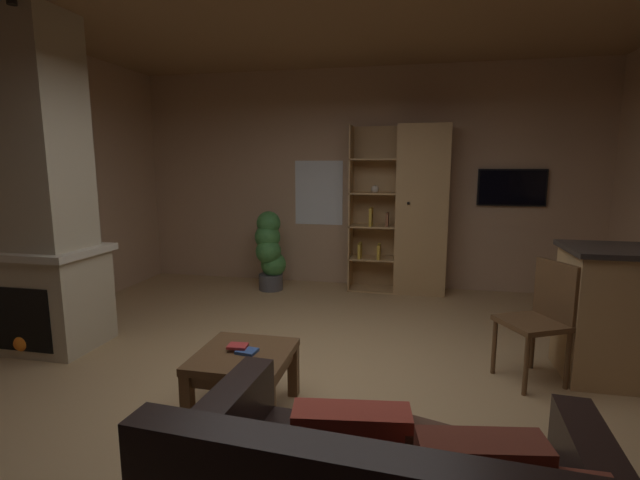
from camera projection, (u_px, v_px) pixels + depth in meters
name	position (u px, v px, depth m)	size (l,w,h in m)	color
floor	(309.00, 390.00, 3.34)	(6.10, 6.13, 0.02)	tan
wall_back	(361.00, 179.00, 6.09)	(6.22, 0.06, 2.89)	tan
window_pane_back	(319.00, 193.00, 6.21)	(0.66, 0.01, 0.87)	white
stone_fireplace	(37.00, 203.00, 3.94)	(0.98, 0.74, 2.89)	#BCAD8E
bookshelf_cabinet	(415.00, 211.00, 5.75)	(1.23, 0.41, 2.13)	tan
coffee_table	(244.00, 365.00, 2.98)	(0.60, 0.64, 0.42)	brown
table_book_0	(247.00, 351.00, 2.96)	(0.13, 0.11, 0.02)	#2D4C8C
table_book_1	(238.00, 346.00, 3.00)	(0.13, 0.10, 0.02)	#B22D2D
dining_chair	(542.00, 313.00, 3.40)	(0.57, 0.57, 0.92)	brown
potted_floor_plant	(270.00, 250.00, 5.93)	(0.40, 0.40, 1.04)	#4C4C51
wall_mounted_tv	(512.00, 188.00, 5.66)	(0.82, 0.06, 0.46)	black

